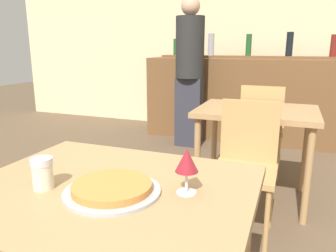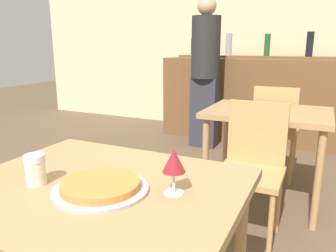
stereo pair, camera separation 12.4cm
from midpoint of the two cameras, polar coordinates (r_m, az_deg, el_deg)
name	(u,v)px [view 2 (the right image)]	position (r m, az deg, el deg)	size (l,w,h in m)	color
wall_back	(272,33)	(4.93, 18.42, 15.07)	(8.00, 0.05, 2.80)	beige
dining_table_near	(100,205)	(1.26, -8.99, -13.53)	(1.03, 0.85, 0.74)	#A87F51
dining_table_far	(267,123)	(2.66, 18.17, 0.47)	(0.91, 0.70, 0.76)	#A87F51
bar_counter	(262,100)	(4.49, 16.75, 4.28)	(2.60, 0.56, 1.07)	brown
bar_back_shelf	(267,53)	(4.57, 17.66, 12.02)	(2.39, 0.24, 0.33)	brown
chair_far_side_front	(253,161)	(2.20, 16.09, -5.85)	(0.40, 0.40, 0.89)	tan
chair_far_side_back	(275,126)	(3.20, 19.23, 0.04)	(0.40, 0.40, 0.89)	tan
pizza_tray	(101,187)	(1.17, -8.64, -10.47)	(0.33, 0.33, 0.04)	#A3A3A8
cheese_shaker	(36,169)	(1.26, -19.50, -7.16)	(0.08, 0.08, 0.11)	beige
person_standing	(205,68)	(4.01, 7.40, 10.02)	(0.34, 0.34, 1.79)	#2D2D38
wine_glass	(174,162)	(1.10, 4.27, -6.32)	(0.08, 0.08, 0.16)	silver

